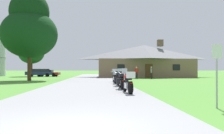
# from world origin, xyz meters

# --- Properties ---
(ground_plane) EXTENTS (500.00, 500.00, 0.00)m
(ground_plane) POSITION_xyz_m (0.00, 20.00, 0.00)
(ground_plane) COLOR #4C8433
(asphalt_driveway) EXTENTS (6.40, 80.00, 0.06)m
(asphalt_driveway) POSITION_xyz_m (0.00, 18.00, 0.03)
(asphalt_driveway) COLOR gray
(asphalt_driveway) RESTS_ON ground
(motorcycle_red_nearest_to_camera) EXTENTS (0.68, 2.08, 1.30)m
(motorcycle_red_nearest_to_camera) POSITION_xyz_m (2.29, 7.58, 0.62)
(motorcycle_red_nearest_to_camera) COLOR black
(motorcycle_red_nearest_to_camera) RESTS_ON asphalt_driveway
(motorcycle_blue_second_in_row) EXTENTS (0.72, 2.08, 1.30)m
(motorcycle_blue_second_in_row) POSITION_xyz_m (2.22, 10.28, 0.61)
(motorcycle_blue_second_in_row) COLOR black
(motorcycle_blue_second_in_row) RESTS_ON asphalt_driveway
(motorcycle_orange_third_in_row) EXTENTS (0.73, 2.08, 1.30)m
(motorcycle_orange_third_in_row) POSITION_xyz_m (2.26, 13.10, 0.61)
(motorcycle_orange_third_in_row) COLOR black
(motorcycle_orange_third_in_row) RESTS_ON asphalt_driveway
(motorcycle_white_fourth_in_row) EXTENTS (0.66, 2.08, 1.30)m
(motorcycle_white_fourth_in_row) POSITION_xyz_m (2.25, 15.85, 0.62)
(motorcycle_white_fourth_in_row) COLOR black
(motorcycle_white_fourth_in_row) RESTS_ON asphalt_driveway
(motorcycle_blue_farthest_in_row) EXTENTS (0.67, 2.08, 1.30)m
(motorcycle_blue_farthest_in_row) POSITION_xyz_m (2.38, 18.52, 0.62)
(motorcycle_blue_farthest_in_row) COLOR black
(motorcycle_blue_farthest_in_row) RESTS_ON asphalt_driveway
(stone_lodge) EXTENTS (15.89, 7.87, 6.23)m
(stone_lodge) POSITION_xyz_m (8.34, 34.34, 2.75)
(stone_lodge) COLOR brown
(stone_lodge) RESTS_ON ground
(bystander_red_shirt_near_lodge) EXTENTS (0.55, 0.23, 1.67)m
(bystander_red_shirt_near_lodge) POSITION_xyz_m (6.07, 28.26, 0.93)
(bystander_red_shirt_near_lodge) COLOR black
(bystander_red_shirt_near_lodge) RESTS_ON ground
(bystander_gray_shirt_beside_signpost) EXTENTS (0.27, 0.54, 1.69)m
(bystander_gray_shirt_beside_signpost) POSITION_xyz_m (8.01, 27.49, 0.95)
(bystander_gray_shirt_beside_signpost) COLOR black
(bystander_gray_shirt_beside_signpost) RESTS_ON ground
(metal_signpost_roadside) EXTENTS (0.36, 0.06, 2.14)m
(metal_signpost_roadside) POSITION_xyz_m (4.68, 2.79, 1.35)
(metal_signpost_roadside) COLOR #9EA0A5
(metal_signpost_roadside) RESTS_ON ground
(tree_left_near) EXTENTS (6.44, 6.44, 10.36)m
(tree_left_near) POSITION_xyz_m (-7.21, 23.26, 6.14)
(tree_left_near) COLOR #422D19
(tree_left_near) RESTS_ON ground
(tree_left_far) EXTENTS (4.74, 4.74, 8.04)m
(tree_left_far) POSITION_xyz_m (-11.60, 40.21, 4.93)
(tree_left_far) COLOR #422D19
(tree_left_far) RESTS_ON ground
(parked_navy_suv_far_left) EXTENTS (4.80, 2.44, 1.40)m
(parked_navy_suv_far_left) POSITION_xyz_m (-9.65, 38.37, 0.78)
(parked_navy_suv_far_left) COLOR navy
(parked_navy_suv_far_left) RESTS_ON ground
(parked_red_sedan_far_left) EXTENTS (4.33, 2.17, 1.20)m
(parked_red_sedan_far_left) POSITION_xyz_m (-8.37, 39.04, 0.64)
(parked_red_sedan_far_left) COLOR maroon
(parked_red_sedan_far_left) RESTS_ON ground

